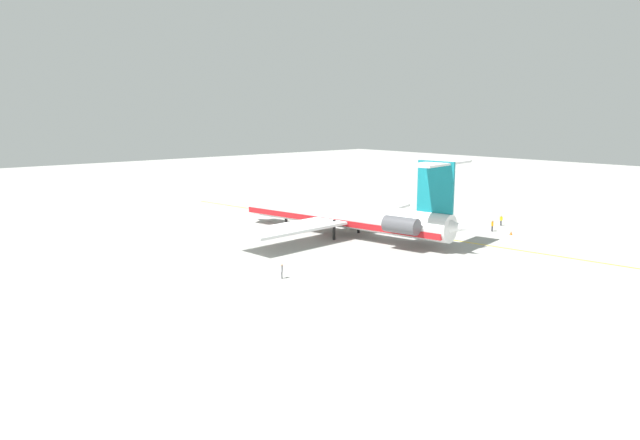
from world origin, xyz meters
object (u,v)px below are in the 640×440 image
(main_jetliner, at_px, (347,215))
(safety_cone_nose, at_px, (511,233))
(ground_crew_near_tail, at_px, (492,224))
(ground_crew_near_nose, at_px, (282,269))
(safety_cone_tail, at_px, (298,209))
(safety_cone_wingtip, at_px, (304,205))
(ground_crew_portside, at_px, (501,219))

(main_jetliner, xyz_separation_m, safety_cone_nose, (-15.53, -19.22, -2.95))
(ground_crew_near_tail, relative_size, safety_cone_nose, 3.24)
(ground_crew_near_nose, xyz_separation_m, safety_cone_tail, (34.02, -29.67, -0.76))
(ground_crew_near_tail, bearing_deg, main_jetliner, -13.85)
(safety_cone_wingtip, height_order, safety_cone_tail, same)
(safety_cone_nose, bearing_deg, main_jetliner, 51.06)
(ground_crew_near_tail, bearing_deg, safety_cone_nose, 106.85)
(ground_crew_near_nose, bearing_deg, ground_crew_portside, -144.69)
(ground_crew_near_tail, height_order, ground_crew_portside, ground_crew_near_tail)
(safety_cone_nose, xyz_separation_m, safety_cone_tail, (38.03, 10.29, 0.00))
(safety_cone_nose, xyz_separation_m, safety_cone_wingtip, (40.90, 6.45, 0.00))
(ground_crew_near_nose, distance_m, ground_crew_near_tail, 40.06)
(main_jetliner, distance_m, safety_cone_nose, 24.88)
(ground_crew_near_tail, distance_m, safety_cone_wingtip, 38.19)
(ground_crew_portside, height_order, safety_cone_tail, ground_crew_portside)
(ground_crew_portside, bearing_deg, ground_crew_near_tail, -10.32)
(main_jetliner, height_order, ground_crew_near_tail, main_jetliner)
(ground_crew_near_nose, bearing_deg, main_jetliner, -116.89)
(safety_cone_nose, height_order, safety_cone_wingtip, same)
(safety_cone_wingtip, xyz_separation_m, safety_cone_tail, (-2.87, 3.84, 0.00))
(ground_crew_portside, bearing_deg, main_jetliner, -51.59)
(ground_crew_near_nose, distance_m, ground_crew_portside, 45.30)
(ground_crew_near_tail, distance_m, safety_cone_tail, 36.27)
(ground_crew_near_nose, bearing_deg, safety_cone_tail, -97.03)
(ground_crew_near_tail, relative_size, safety_cone_tail, 3.24)
(safety_cone_tail, bearing_deg, main_jetliner, 158.36)
(safety_cone_tail, bearing_deg, ground_crew_near_tail, -163.37)
(main_jetliner, relative_size, ground_crew_near_tail, 22.69)
(ground_crew_near_tail, xyz_separation_m, ground_crew_portside, (1.71, -5.24, -0.03))
(main_jetliner, bearing_deg, ground_crew_near_tail, -132.18)
(ground_crew_near_nose, height_order, safety_cone_tail, ground_crew_near_nose)
(main_jetliner, distance_m, ground_crew_portside, 26.80)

